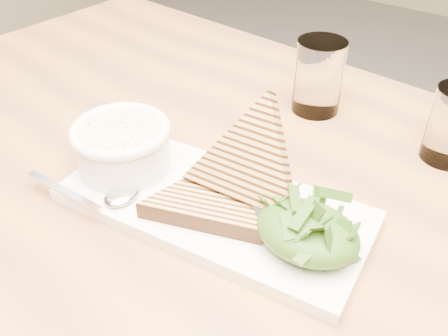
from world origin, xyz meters
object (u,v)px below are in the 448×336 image
Objects in this scene: soup_bowl at (123,151)px; glass_near at (319,77)px; platter at (214,206)px; table_top at (201,195)px.

glass_near is (0.12, 0.29, 0.02)m from soup_bowl.
soup_bowl is (-0.13, -0.01, 0.03)m from platter.
glass_near is (-0.01, 0.28, 0.05)m from platter.
glass_near is at bearing 82.70° from table_top.
platter is 3.24× the size of glass_near.
platter reaches higher than table_top.
platter is 0.13m from soup_bowl.
glass_near is (0.03, 0.24, 0.07)m from table_top.
soup_bowl reaches higher than platter.
platter is at bearing -36.39° from table_top.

